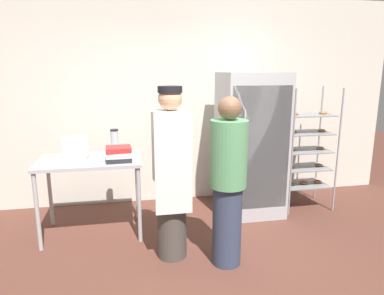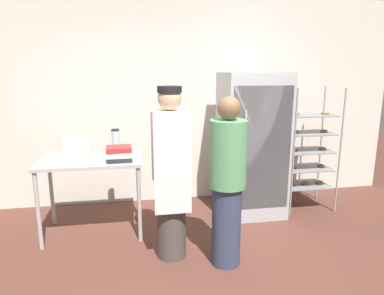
% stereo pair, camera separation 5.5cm
% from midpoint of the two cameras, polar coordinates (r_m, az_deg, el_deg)
% --- Properties ---
extents(ground_plane, '(14.00, 14.00, 0.00)m').
position_cam_midpoint_polar(ground_plane, '(3.25, 2.91, -21.71)').
color(ground_plane, brown).
extents(back_wall, '(6.40, 0.12, 2.83)m').
position_cam_midpoint_polar(back_wall, '(4.84, -3.10, 7.68)').
color(back_wall, silver).
rests_on(back_wall, ground_plane).
extents(refrigerator, '(0.79, 0.73, 1.82)m').
position_cam_midpoint_polar(refrigerator, '(4.43, 9.38, 0.45)').
color(refrigerator, '#ADAFB5').
rests_on(refrigerator, ground_plane).
extents(baking_rack, '(0.66, 0.48, 1.63)m').
position_cam_midpoint_polar(baking_rack, '(4.82, 18.17, -0.47)').
color(baking_rack, '#93969B').
rests_on(baking_rack, ground_plane).
extents(prep_counter, '(1.11, 0.70, 0.88)m').
position_cam_midpoint_polar(prep_counter, '(3.98, -16.98, -3.27)').
color(prep_counter, '#ADAFB5').
rests_on(prep_counter, ground_plane).
extents(donut_box, '(0.28, 0.21, 0.25)m').
position_cam_midpoint_polar(donut_box, '(3.94, -19.43, -1.38)').
color(donut_box, silver).
rests_on(donut_box, prep_counter).
extents(blender_pitcher, '(0.12, 0.12, 0.29)m').
position_cam_midpoint_polar(blender_pitcher, '(4.12, -13.12, 0.78)').
color(blender_pitcher, black).
rests_on(blender_pitcher, prep_counter).
extents(binder_stack, '(0.28, 0.25, 0.16)m').
position_cam_midpoint_polar(binder_stack, '(3.77, -12.53, -1.06)').
color(binder_stack, '#232328').
rests_on(binder_stack, prep_counter).
extents(person_baker, '(0.36, 0.38, 1.70)m').
position_cam_midpoint_polar(person_baker, '(3.29, -3.97, -4.10)').
color(person_baker, '#47423D').
rests_on(person_baker, ground_plane).
extents(person_customer, '(0.34, 0.34, 1.62)m').
position_cam_midpoint_polar(person_customer, '(3.20, 5.52, -5.75)').
color(person_customer, '#333D56').
rests_on(person_customer, ground_plane).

